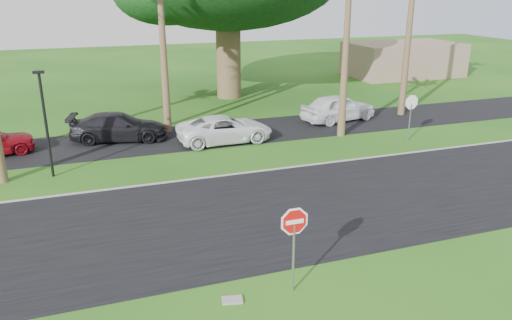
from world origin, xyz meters
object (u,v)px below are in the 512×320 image
at_px(stop_sign_far, 411,108).
at_px(car_minivan, 225,129).
at_px(car_dark, 119,127).
at_px(car_pickup, 338,108).
at_px(stop_sign_near, 294,233).

bearing_deg(stop_sign_far, car_minivan, -17.30).
bearing_deg(car_dark, car_pickup, -79.64).
height_order(stop_sign_near, car_dark, stop_sign_near).
xyz_separation_m(stop_sign_far, car_pickup, (-1.63, 4.94, -0.95)).
bearing_deg(stop_sign_near, stop_sign_far, 43.73).
relative_size(car_minivan, car_pickup, 1.05).
bearing_deg(car_minivan, stop_sign_near, 169.99).
xyz_separation_m(car_minivan, car_pickup, (7.82, 1.99, 0.12)).
relative_size(stop_sign_near, stop_sign_far, 1.00).
relative_size(stop_sign_far, car_pickup, 0.54).
xyz_separation_m(stop_sign_far, car_dark, (-14.77, 5.12, -1.03)).
height_order(stop_sign_far, car_minivan, stop_sign_far).
relative_size(car_dark, car_minivan, 1.01).
xyz_separation_m(stop_sign_far, car_minivan, (-9.46, 2.95, -1.07)).
bearing_deg(car_minivan, car_pickup, -77.38).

